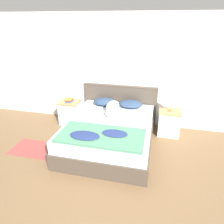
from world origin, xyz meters
The scene contains 13 objects.
ground_plane centered at (0.00, 0.00, 0.00)m, with size 16.00×16.00×0.00m, color brown.
wall_back centered at (0.00, 2.13, 1.27)m, with size 9.00×0.06×2.55m.
bed centered at (-0.11, 1.01, 0.28)m, with size 1.70×2.04×0.56m.
headboard centered at (-0.11, 2.06, 0.51)m, with size 1.78×0.06×0.99m.
nightstand_left centered at (-1.30, 1.74, 0.29)m, with size 0.48×0.43×0.58m.
nightstand_right centered at (1.08, 1.74, 0.29)m, with size 0.48×0.43×0.58m.
pillow_left centered at (-0.41, 1.79, 0.64)m, with size 0.53×0.39×0.15m.
pillow_right centered at (0.20, 1.79, 0.64)m, with size 0.53×0.39×0.15m.
quilt centered at (-0.12, 0.40, 0.59)m, with size 1.47×0.73×0.07m.
dog centered at (-0.15, 1.43, 0.67)m, with size 0.28×0.70×0.23m.
book_stack centered at (-1.29, 1.75, 0.62)m, with size 0.16×0.22×0.08m.
table_lamp centered at (1.08, 1.73, 0.86)m, with size 0.23×0.23×0.36m.
rug centered at (-1.56, 0.52, 0.00)m, with size 0.90×0.58×0.00m.
Camera 1 is at (0.73, -2.40, 2.38)m, focal length 32.00 mm.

